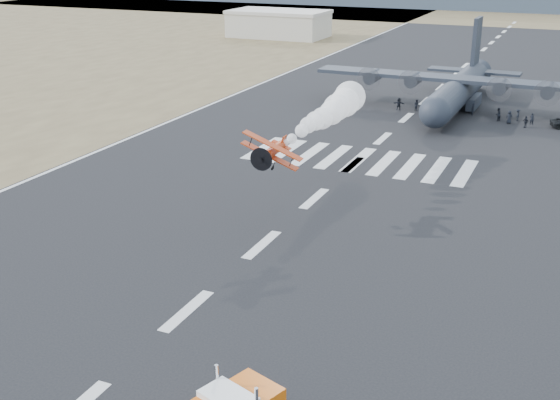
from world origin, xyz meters
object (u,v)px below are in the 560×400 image
Objects in this scene: crew_a at (473,109)px; crew_g at (532,119)px; crew_d at (526,122)px; transport_aircraft at (459,87)px; crew_h at (416,105)px; aerobatic_biplane at (271,151)px; crew_c at (518,115)px; crew_b at (498,114)px; crew_f at (399,104)px; hangar_left at (279,23)px; crew_e at (509,117)px.

crew_a reaches higher than crew_g.
crew_g is at bearing 114.16° from crew_d.
transport_aircraft is 7.08m from crew_h.
crew_c is at bearing 71.06° from aerobatic_biplane.
crew_d is (3.89, -2.20, -0.15)m from crew_b.
crew_h is (-8.04, -0.34, -0.01)m from crew_a.
crew_f is at bearing -147.13° from crew_d.
crew_d is at bearing 68.16° from aerobatic_biplane.
transport_aircraft is 23.19× the size of crew_f.
crew_g is at bearing 68.25° from aerobatic_biplane.
hangar_left reaches higher than crew_c.
crew_a is 1.09× the size of crew_d.
crew_b is 1.14× the size of crew_g.
crew_b is at bearing 73.36° from aerobatic_biplane.
transport_aircraft is at bearing -149.50° from crew_a.
crew_b is at bearing 167.28° from crew_f.
crew_b is 1.80m from crew_e.
crew_f reaches higher than crew_h.
crew_f reaches higher than crew_g.
crew_d is at bearing 55.82° from crew_a.
crew_e is at bearing 164.75° from crew_f.
crew_a is 8.71m from crew_d.
crew_a is at bearing 176.59° from crew_f.
crew_d is 0.88× the size of crew_e.
crew_h is at bearing -174.15° from crew_f.
hangar_left reaches higher than crew_f.
crew_b is at bearing -149.31° from crew_h.
transport_aircraft is 26.91× the size of crew_d.
crew_h is (-14.28, 0.32, 0.04)m from crew_c.
aerobatic_biplane is at bearing -96.34° from transport_aircraft.
aerobatic_biplane is 48.22m from crew_d.
crew_c is (15.64, 48.23, -5.90)m from aerobatic_biplane.
crew_a is 0.94× the size of crew_f.
crew_a is at bearing -88.36° from crew_b.
aerobatic_biplane is 3.38× the size of crew_d.
crew_d is 0.93× the size of crew_h.
crew_h reaches higher than crew_d.
crew_c is 2.31m from crew_e.
crew_c is at bearing -134.05° from crew_e.
transport_aircraft is 13.35m from crew_d.
aerobatic_biplane is 48.26m from crew_f.
crew_h is at bearing -84.19° from crew_c.
crew_g is (4.51, -0.35, -0.12)m from crew_b.
transport_aircraft reaches higher than crew_c.
crew_b reaches higher than crew_a.
crew_g is (68.56, -70.06, -2.59)m from hangar_left.
crew_d is at bearing -155.14° from crew_h.
crew_e is at bearing -151.80° from crew_h.
hangar_left is at bearing -128.72° from crew_c.
aerobatic_biplane reaches higher than crew_d.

